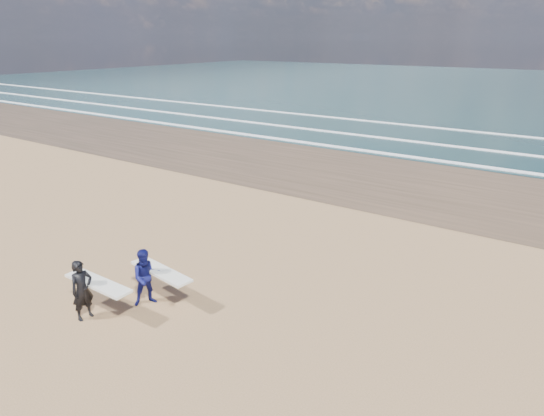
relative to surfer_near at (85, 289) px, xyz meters
The scene contains 2 objects.
surfer_near is the anchor object (origin of this frame).
surfer_far 1.64m from the surfer_near, 60.97° to the left, with size 2.25×1.25×1.64m.
Camera 1 is at (10.81, -6.28, 7.07)m, focal length 32.00 mm.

